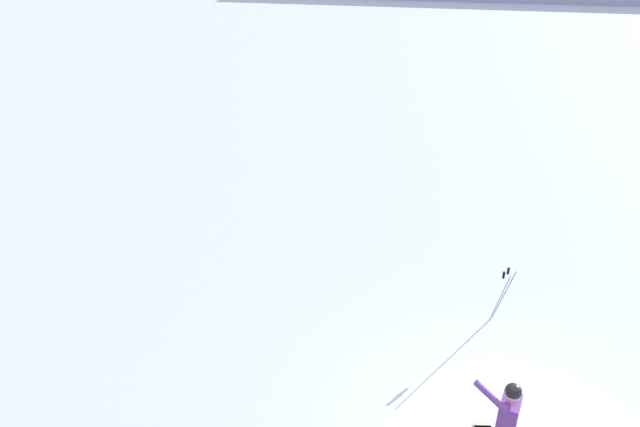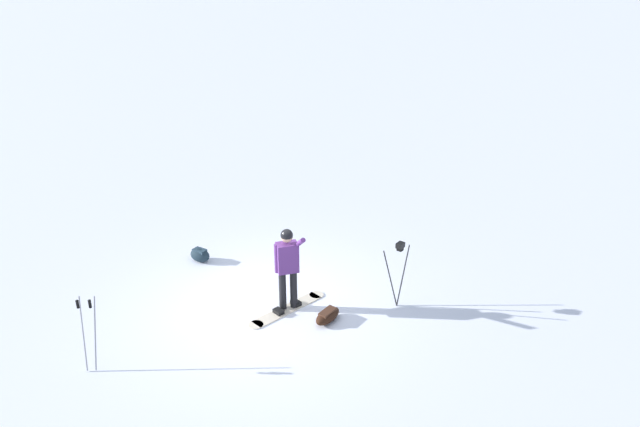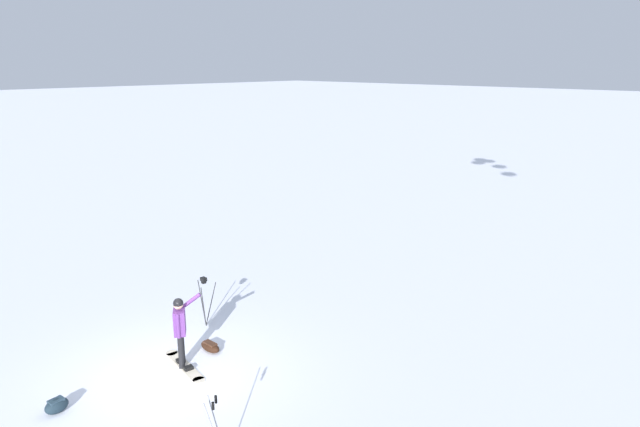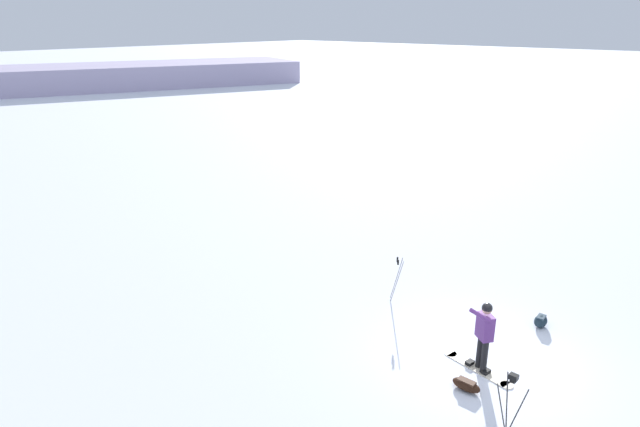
{
  "view_description": "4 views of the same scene",
  "coord_description": "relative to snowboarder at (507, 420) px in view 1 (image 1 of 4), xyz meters",
  "views": [
    {
      "loc": [
        3.86,
        5.56,
        7.35
      ],
      "look_at": [
        2.81,
        -1.81,
        3.5
      ],
      "focal_mm": 31.83,
      "sensor_mm": 36.0,
      "label": 1
    },
    {
      "loc": [
        7.03,
        -7.48,
        6.56
      ],
      "look_at": [
        2.61,
        -1.69,
        3.3
      ],
      "focal_mm": 34.25,
      "sensor_mm": 36.0,
      "label": 2
    },
    {
      "loc": [
        -6.1,
        -10.44,
        6.91
      ],
      "look_at": [
        2.91,
        -1.88,
        3.6
      ],
      "focal_mm": 32.07,
      "sensor_mm": 36.0,
      "label": 3
    },
    {
      "loc": [
        10.86,
        4.7,
        7.55
      ],
      "look_at": [
        3.29,
        -2.12,
        3.98
      ],
      "focal_mm": 31.25,
      "sensor_mm": 36.0,
      "label": 4
    }
  ],
  "objects": [
    {
      "name": "snowboarder",
      "position": [
        0.0,
        0.0,
        0.0
      ],
      "size": [
        0.77,
        0.48,
        1.73
      ],
      "color": "black",
      "rests_on": "ground_plane"
    },
    {
      "name": "ski_poles",
      "position": [
        -1.47,
        -3.33,
        -0.2
      ],
      "size": [
        0.36,
        0.4,
        1.27
      ],
      "color": "gray",
      "rests_on": "ground_plane"
    }
  ]
}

